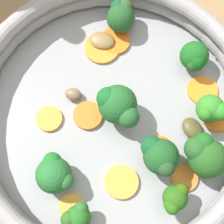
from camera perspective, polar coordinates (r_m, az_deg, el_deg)
ground_plane at (r=0.48m, az=0.00°, el=-1.10°), size 4.00×4.00×0.00m
skillet at (r=0.47m, az=0.00°, el=-0.84°), size 0.33×0.33×0.01m
skillet_rim_wall at (r=0.44m, az=0.00°, el=0.29°), size 0.35×0.35×0.04m
skillet_rivet_right at (r=0.51m, az=15.57°, el=8.57°), size 0.01×0.01×0.01m
carrot_slice_0 at (r=0.48m, az=15.79°, el=-0.76°), size 0.05×0.05×0.00m
carrot_slice_1 at (r=0.46m, az=-3.70°, el=-0.54°), size 0.05×0.05×0.01m
carrot_slice_2 at (r=0.49m, az=13.61°, el=3.22°), size 0.05×0.05×0.00m
carrot_slice_3 at (r=0.45m, az=1.45°, el=-10.60°), size 0.06×0.06×0.00m
carrot_slice_4 at (r=0.46m, az=7.22°, el=-5.75°), size 0.04×0.04×0.00m
carrot_slice_5 at (r=0.45m, az=10.99°, el=-9.84°), size 0.04×0.04×0.00m
carrot_slice_6 at (r=0.44m, az=-6.11°, el=-14.13°), size 0.04×0.04×0.00m
carrot_slice_7 at (r=0.51m, az=0.47°, el=10.76°), size 0.05×0.05×0.00m
carrot_slice_8 at (r=0.50m, az=-1.54°, el=9.75°), size 0.06×0.06×0.00m
carrot_slice_9 at (r=0.47m, az=-9.57°, el=-1.03°), size 0.04×0.04×0.00m
broccoli_floret_0 at (r=0.43m, az=14.03°, el=-6.37°), size 0.05×0.05×0.05m
broccoli_floret_1 at (r=0.43m, az=9.62°, el=-12.87°), size 0.03×0.03×0.04m
broccoli_floret_2 at (r=0.48m, az=12.48°, el=8.09°), size 0.04×0.04×0.04m
broccoli_floret_3 at (r=0.43m, az=7.29°, el=-6.64°), size 0.05×0.04×0.05m
broccoli_floret_4 at (r=0.43m, az=-8.71°, el=-9.36°), size 0.05×0.04×0.04m
broccoli_floret_5 at (r=0.45m, az=14.87°, el=0.31°), size 0.04×0.04×0.05m
broccoli_floret_6 at (r=0.43m, az=1.06°, el=0.68°), size 0.06×0.05×0.06m
broccoli_floret_7 at (r=0.42m, az=-5.35°, el=-15.62°), size 0.03×0.03×0.03m
broccoli_floret_8 at (r=0.50m, az=1.39°, el=14.46°), size 0.04×0.04×0.04m
mushroom_piece_0 at (r=0.50m, az=-1.52°, el=10.83°), size 0.04×0.04×0.01m
mushroom_piece_1 at (r=0.47m, az=-5.89°, el=2.68°), size 0.03×0.03×0.01m
mushroom_piece_2 at (r=0.46m, az=12.17°, el=-2.51°), size 0.03×0.02×0.01m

